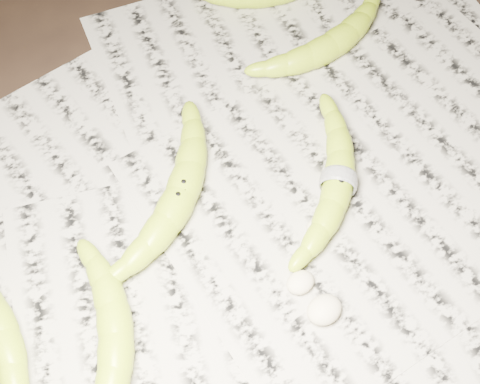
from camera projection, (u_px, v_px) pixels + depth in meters
ground at (254, 199)px, 0.81m from camera, size 3.00×3.00×0.00m
newspaper_patch at (257, 193)px, 0.81m from camera, size 0.90×0.70×0.01m
banana_left_b at (115, 337)px, 0.69m from camera, size 0.15×0.20×0.04m
banana_center at (180, 194)px, 0.78m from camera, size 0.22×0.19×0.04m
banana_taped at (339, 180)px, 0.79m from camera, size 0.20×0.19×0.04m
banana_upper_a at (330, 44)px, 0.90m from camera, size 0.20×0.07×0.04m
measuring_tape at (339, 180)px, 0.79m from camera, size 0.03×0.04×0.05m
flesh_chunk_a at (325, 308)px, 0.72m from camera, size 0.04×0.03×0.02m
flesh_chunk_b at (301, 281)px, 0.73m from camera, size 0.03×0.03×0.02m
flesh_chunk_c at (318, 225)px, 0.77m from camera, size 0.03×0.02×0.02m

